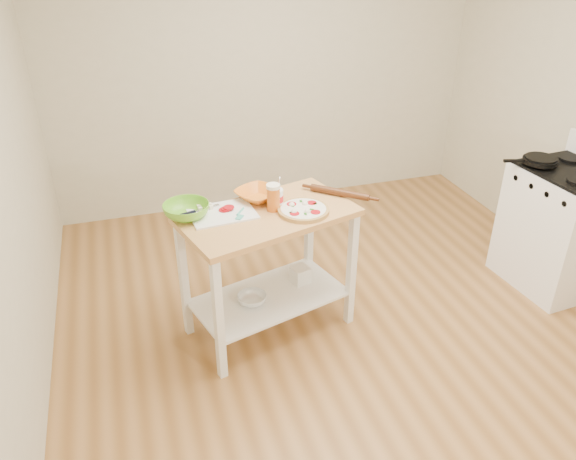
% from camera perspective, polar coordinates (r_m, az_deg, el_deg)
% --- Properties ---
extents(room_shell, '(4.04, 4.54, 2.74)m').
position_cam_1_polar(room_shell, '(3.29, 8.38, 8.09)').
color(room_shell, '#A16F3B').
rests_on(room_shell, ground).
extents(prep_island, '(1.21, 0.87, 0.90)m').
position_cam_1_polar(prep_island, '(3.64, -2.01, -1.81)').
color(prep_island, tan).
rests_on(prep_island, ground).
extents(gas_stove, '(0.65, 0.75, 1.11)m').
position_cam_1_polar(gas_stove, '(4.69, 25.87, 0.19)').
color(gas_stove, white).
rests_on(gas_stove, ground).
extents(skillet, '(0.39, 0.25, 0.03)m').
position_cam_1_polar(skillet, '(4.49, 24.17, 6.46)').
color(skillet, black).
rests_on(skillet, gas_stove).
extents(pizza, '(0.32, 0.32, 0.05)m').
position_cam_1_polar(pizza, '(3.52, 1.55, 2.06)').
color(pizza, tan).
rests_on(pizza, prep_island).
extents(cutting_board, '(0.42, 0.33, 0.04)m').
position_cam_1_polar(cutting_board, '(3.52, -6.77, 1.77)').
color(cutting_board, white).
rests_on(cutting_board, prep_island).
extents(spatula, '(0.09, 0.15, 0.01)m').
position_cam_1_polar(spatula, '(3.48, -4.90, 1.62)').
color(spatula, '#42B09C').
rests_on(spatula, cutting_board).
extents(knife, '(0.26, 0.11, 0.01)m').
position_cam_1_polar(knife, '(3.54, -9.47, 1.86)').
color(knife, silver).
rests_on(knife, cutting_board).
extents(orange_bowl, '(0.37, 0.37, 0.07)m').
position_cam_1_polar(orange_bowl, '(3.68, -3.10, 3.60)').
color(orange_bowl, orange).
rests_on(orange_bowl, prep_island).
extents(green_bowl, '(0.37, 0.37, 0.09)m').
position_cam_1_polar(green_bowl, '(3.50, -10.29, 1.95)').
color(green_bowl, '#68B727').
rests_on(green_bowl, prep_island).
extents(beer_pint, '(0.09, 0.09, 0.18)m').
position_cam_1_polar(beer_pint, '(3.51, -1.50, 3.34)').
color(beer_pint, '#CB5F18').
rests_on(beer_pint, prep_island).
extents(yogurt_tub, '(0.10, 0.10, 0.21)m').
position_cam_1_polar(yogurt_tub, '(3.57, -1.26, 3.28)').
color(yogurt_tub, white).
rests_on(yogurt_tub, prep_island).
extents(rolling_pin, '(0.33, 0.31, 0.05)m').
position_cam_1_polar(rolling_pin, '(3.73, 5.29, 3.78)').
color(rolling_pin, '#522A12').
rests_on(rolling_pin, prep_island).
extents(shelf_glass_bowl, '(0.25, 0.25, 0.06)m').
position_cam_1_polar(shelf_glass_bowl, '(3.78, -3.68, -7.01)').
color(shelf_glass_bowl, silver).
rests_on(shelf_glass_bowl, prep_island).
extents(shelf_bin, '(0.14, 0.14, 0.12)m').
position_cam_1_polar(shelf_bin, '(3.96, 1.23, -4.55)').
color(shelf_bin, white).
rests_on(shelf_bin, prep_island).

